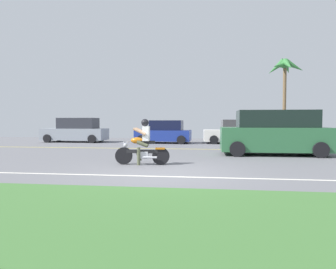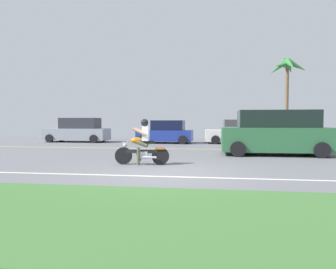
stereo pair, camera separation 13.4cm
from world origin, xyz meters
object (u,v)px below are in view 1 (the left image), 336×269
object	(u,v)px
parked_car_0	(76,131)
palm_tree_0	(285,71)
suv_nearby	(275,133)
parked_car_2	(238,132)
parked_car_1	(164,132)
motorcyclist	(143,145)

from	to	relation	value
parked_car_0	palm_tree_0	xyz separation A→B (m)	(14.96, 3.83, 4.47)
suv_nearby	parked_car_2	bearing A→B (deg)	97.26
suv_nearby	parked_car_1	size ratio (longest dim) A/B	1.28
parked_car_0	palm_tree_0	distance (m)	16.08
palm_tree_0	parked_car_1	bearing A→B (deg)	-155.06
motorcyclist	parked_car_1	size ratio (longest dim) A/B	0.50
motorcyclist	parked_car_1	xyz separation A→B (m)	(-0.77, 10.43, 0.06)
parked_car_0	suv_nearby	bearing A→B (deg)	-29.42
parked_car_0	parked_car_2	distance (m)	11.24
motorcyclist	palm_tree_0	bearing A→B (deg)	61.43
parked_car_1	suv_nearby	bearing A→B (deg)	-48.89
motorcyclist	parked_car_0	size ratio (longest dim) A/B	0.41
motorcyclist	suv_nearby	size ratio (longest dim) A/B	0.39
parked_car_0	palm_tree_0	world-z (taller)	palm_tree_0
parked_car_0	parked_car_2	xyz separation A→B (m)	(11.24, 0.22, -0.05)
motorcyclist	suv_nearby	distance (m)	6.30
parked_car_0	parked_car_1	size ratio (longest dim) A/B	1.23
motorcyclist	parked_car_2	world-z (taller)	parked_car_2
motorcyclist	palm_tree_0	size ratio (longest dim) A/B	0.30
parked_car_1	palm_tree_0	xyz separation A→B (m)	(8.64, 4.02, 4.54)
parked_car_1	parked_car_2	xyz separation A→B (m)	(4.91, 0.41, 0.02)
motorcyclist	parked_car_1	bearing A→B (deg)	94.24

